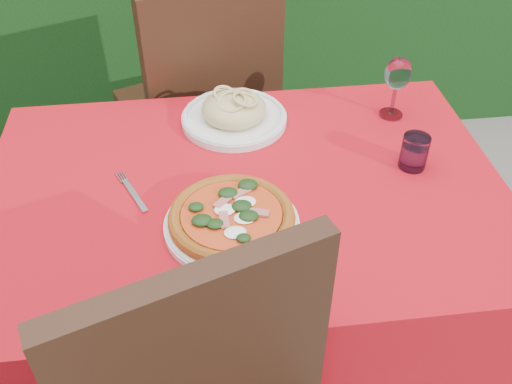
{
  "coord_description": "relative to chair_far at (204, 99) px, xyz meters",
  "views": [
    {
      "loc": [
        -0.11,
        -1.05,
        1.63
      ],
      "look_at": [
        0.02,
        -0.05,
        0.77
      ],
      "focal_mm": 40.0,
      "sensor_mm": 36.0,
      "label": 1
    }
  ],
  "objects": [
    {
      "name": "ground",
      "position": [
        0.07,
        -0.67,
        -0.59
      ],
      "size": [
        60.0,
        60.0,
        0.0
      ],
      "primitive_type": "plane",
      "color": "#67615D",
      "rests_on": "ground"
    },
    {
      "name": "dining_table",
      "position": [
        0.07,
        -0.67,
        0.0
      ],
      "size": [
        1.26,
        0.86,
        0.75
      ],
      "color": "#452A16",
      "rests_on": "ground"
    },
    {
      "name": "chair_far",
      "position": [
        0.0,
        0.0,
        0.0
      ],
      "size": [
        0.61,
        0.61,
        1.03
      ],
      "rotation": [
        0.0,
        0.0,
        3.52
      ],
      "color": "black",
      "rests_on": "ground"
    },
    {
      "name": "pizza_plate",
      "position": [
        0.03,
        -0.81,
        0.18
      ],
      "size": [
        0.36,
        0.36,
        0.06
      ],
      "rotation": [
        0.0,
        0.0,
        0.38
      ],
      "color": "silver",
      "rests_on": "dining_table"
    },
    {
      "name": "pasta_plate",
      "position": [
        0.07,
        -0.39,
        0.19
      ],
      "size": [
        0.29,
        0.29,
        0.08
      ],
      "rotation": [
        0.0,
        0.0,
        -0.32
      ],
      "color": "silver",
      "rests_on": "dining_table"
    },
    {
      "name": "water_glass",
      "position": [
        0.5,
        -0.64,
        0.2
      ],
      "size": [
        0.07,
        0.07,
        0.09
      ],
      "color": "silver",
      "rests_on": "dining_table"
    },
    {
      "name": "wine_glass",
      "position": [
        0.52,
        -0.41,
        0.28
      ],
      "size": [
        0.07,
        0.07,
        0.18
      ],
      "color": "silver",
      "rests_on": "dining_table"
    },
    {
      "name": "fork",
      "position": [
        -0.19,
        -0.67,
        0.16
      ],
      "size": [
        0.09,
        0.18,
        0.0
      ],
      "primitive_type": "cube",
      "rotation": [
        0.0,
        0.0,
        0.42
      ],
      "color": "silver",
      "rests_on": "dining_table"
    }
  ]
}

